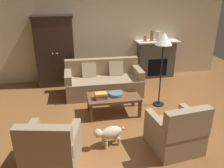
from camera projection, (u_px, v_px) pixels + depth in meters
name	position (u px, v px, depth m)	size (l,w,h in m)	color
ground_plane	(123.00, 118.00, 4.81)	(9.60, 9.60, 0.00)	brown
back_wall	(104.00, 31.00, 6.59)	(7.20, 0.10, 2.80)	beige
fireplace	(156.00, 59.00, 6.94)	(1.26, 0.48, 1.12)	#4C4947
armoire	(55.00, 51.00, 6.22)	(1.06, 0.57, 1.90)	black
couch	(104.00, 82.00, 5.86)	(1.93, 0.87, 0.86)	#937A5B
coffee_table	(113.00, 98.00, 4.86)	(1.10, 0.60, 0.42)	brown
fruit_bowl	(116.00, 94.00, 4.85)	(0.29, 0.29, 0.06)	slate
book_stack	(101.00, 96.00, 4.70)	(0.25, 0.19, 0.13)	gray
mantel_vase_terracotta	(145.00, 38.00, 6.62)	(0.10, 0.10, 0.16)	#A86042
mantel_vase_bronze	(152.00, 36.00, 6.63)	(0.10, 0.10, 0.29)	olive
mantel_vase_cream	(158.00, 36.00, 6.66)	(0.13, 0.13, 0.27)	beige
armchair_near_left	(51.00, 150.00, 3.37)	(0.91, 0.91, 0.88)	#997F60
armchair_near_right	(176.00, 133.00, 3.77)	(0.86, 0.85, 0.88)	#997F60
floor_lamp	(164.00, 43.00, 4.83)	(0.36, 0.36, 1.69)	black
dog	(109.00, 133.00, 3.88)	(0.56, 0.30, 0.39)	beige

